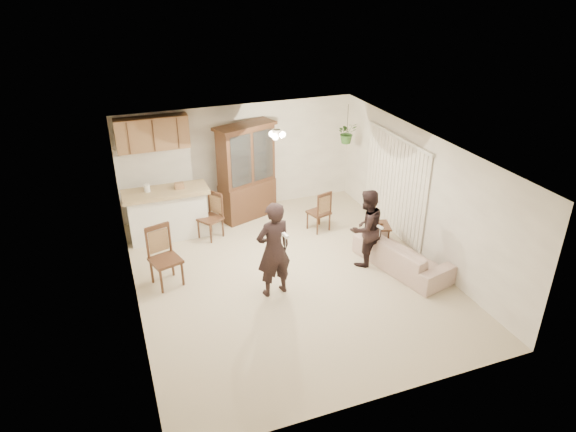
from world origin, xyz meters
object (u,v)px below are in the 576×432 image
object	(u,v)px
sofa	(402,251)
china_hutch	(247,173)
side_table	(377,236)
adult	(274,249)
chair_hutch_right	(319,219)
child	(366,233)
chair_bar	(167,269)
chair_hutch_left	(211,225)

from	to	relation	value
sofa	china_hutch	xyz separation A→B (m)	(-2.13, 3.20, 0.71)
side_table	adult	bearing A→B (deg)	-162.35
sofa	chair_hutch_right	world-z (taller)	chair_hutch_right
child	chair_bar	xyz separation A→B (m)	(-3.71, 0.61, -0.36)
child	chair_hutch_left	xyz separation A→B (m)	(-2.57, 2.09, -0.39)
sofa	child	distance (m)	0.78
child	chair_hutch_right	world-z (taller)	child
china_hutch	chair_bar	bearing A→B (deg)	-154.54
chair_bar	chair_hutch_right	size ratio (longest dim) A/B	1.20
china_hutch	chair_hutch_right	distance (m)	1.92
chair_bar	sofa	bearing A→B (deg)	-29.84
side_table	chair_hutch_right	xyz separation A→B (m)	(-0.81, 1.14, -0.00)
child	china_hutch	bearing A→B (deg)	-76.25
chair_hutch_right	side_table	bearing A→B (deg)	109.25
sofa	adult	world-z (taller)	adult
chair_hutch_right	child	bearing A→B (deg)	83.54
sofa	side_table	bearing A→B (deg)	-9.69
child	chair_hutch_left	size ratio (longest dim) A/B	1.36
child	china_hutch	xyz separation A→B (m)	(-1.53, 2.80, 0.40)
sofa	china_hutch	world-z (taller)	china_hutch
china_hutch	chair_bar	xyz separation A→B (m)	(-2.18, -2.19, -0.76)
adult	chair_hutch_left	distance (m)	2.57
side_table	chair_bar	size ratio (longest dim) A/B	0.52
adult	china_hutch	bearing A→B (deg)	-107.02
side_table	sofa	bearing A→B (deg)	-85.87
child	china_hutch	size ratio (longest dim) A/B	0.62
adult	chair_hutch_left	bearing A→B (deg)	-85.19
adult	chair_bar	bearing A→B (deg)	-37.54
adult	side_table	xyz separation A→B (m)	(2.51, 0.80, -0.63)
chair_hutch_right	chair_hutch_left	bearing A→B (deg)	-27.85
sofa	child	size ratio (longest dim) A/B	1.39
child	chair_hutch_right	distance (m)	1.68
sofa	chair_hutch_right	size ratio (longest dim) A/B	1.99
chair_hutch_left	chair_hutch_right	xyz separation A→B (m)	(2.30, -0.48, -0.01)
side_table	chair_bar	distance (m)	4.25
chair_hutch_right	adult	bearing A→B (deg)	32.75
china_hutch	chair_hutch_right	size ratio (longest dim) A/B	2.32
chair_bar	chair_hutch_right	world-z (taller)	chair_bar
adult	child	bearing A→B (deg)	-179.35
china_hutch	adult	bearing A→B (deg)	-117.74
child	chair_bar	distance (m)	3.78
china_hutch	chair_hutch_right	bearing A→B (deg)	-63.16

